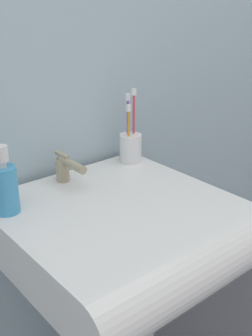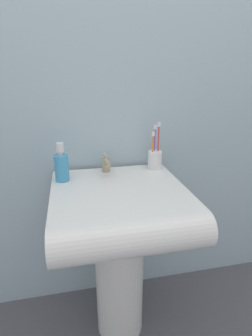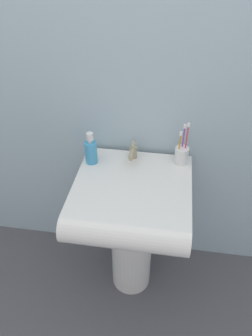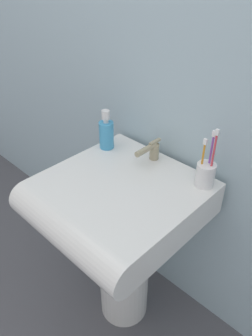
% 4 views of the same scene
% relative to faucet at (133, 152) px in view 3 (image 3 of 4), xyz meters
% --- Properties ---
extents(ground_plane, '(6.00, 6.00, 0.00)m').
position_rel_faucet_xyz_m(ground_plane, '(0.02, -0.18, -0.79)').
color(ground_plane, '#4C4C51').
rests_on(ground_plane, ground).
extents(wall_back, '(5.00, 0.05, 2.40)m').
position_rel_faucet_xyz_m(wall_back, '(0.02, 0.11, 0.41)').
color(wall_back, '#9EB7C1').
rests_on(wall_back, ground).
extents(sink_pedestal, '(0.22, 0.22, 0.61)m').
position_rel_faucet_xyz_m(sink_pedestal, '(0.02, -0.18, -0.48)').
color(sink_pedestal, white).
rests_on(sink_pedestal, ground).
extents(sink_basin, '(0.53, 0.55, 0.13)m').
position_rel_faucet_xyz_m(sink_basin, '(0.02, -0.23, -0.11)').
color(sink_basin, white).
rests_on(sink_basin, sink_pedestal).
extents(faucet, '(0.04, 0.13, 0.08)m').
position_rel_faucet_xyz_m(faucet, '(0.00, 0.00, 0.00)').
color(faucet, tan).
rests_on(faucet, sink_basin).
extents(toothbrush_cup, '(0.07, 0.07, 0.22)m').
position_rel_faucet_xyz_m(toothbrush_cup, '(0.23, 0.01, 0.00)').
color(toothbrush_cup, white).
rests_on(toothbrush_cup, sink_basin).
extents(soap_bottle, '(0.06, 0.06, 0.16)m').
position_rel_faucet_xyz_m(soap_bottle, '(-0.19, -0.05, 0.02)').
color(soap_bottle, '#3F99CC').
rests_on(soap_bottle, sink_basin).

